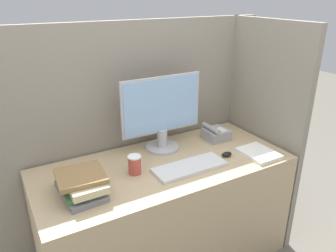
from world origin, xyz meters
TOP-DOWN VIEW (x-y plane):
  - cubicle_panel_rear at (0.00, 0.73)m, footprint 1.96×0.04m
  - cubicle_panel_right at (0.82, 0.38)m, footprint 0.04×0.75m
  - desk at (0.00, 0.35)m, footprint 1.56×0.69m
  - monitor at (0.09, 0.54)m, footprint 0.56×0.22m
  - keyboard at (0.10, 0.22)m, footprint 0.45×0.17m
  - mouse at (0.39, 0.24)m, footprint 0.07×0.05m
  - coffee_cup at (-0.20, 0.33)m, footprint 0.08×0.08m
  - book_stack at (-0.53, 0.28)m, footprint 0.25×0.31m
  - desk_telephone at (0.49, 0.49)m, footprint 0.16×0.18m
  - paper_pile at (0.58, 0.15)m, footprint 0.20×0.25m

SIDE VIEW (x-z plane):
  - desk at x=0.00m, z-range 0.00..0.74m
  - keyboard at x=0.10m, z-range 0.74..0.76m
  - paper_pile at x=0.58m, z-range 0.74..0.76m
  - mouse at x=0.39m, z-range 0.74..0.76m
  - cubicle_panel_rear at x=0.00m, z-range 0.00..1.55m
  - cubicle_panel_right at x=0.82m, z-range 0.00..1.55m
  - desk_telephone at x=0.49m, z-range 0.72..0.83m
  - coffee_cup at x=-0.20m, z-range 0.74..0.85m
  - book_stack at x=-0.53m, z-range 0.74..0.85m
  - monitor at x=0.09m, z-range 0.73..1.23m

